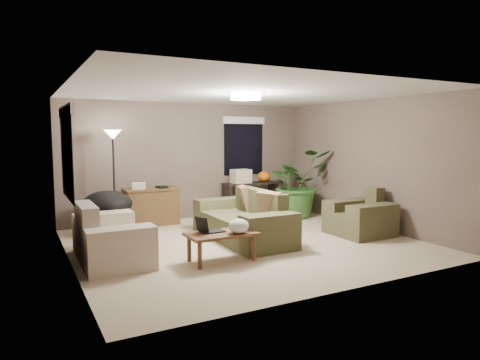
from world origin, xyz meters
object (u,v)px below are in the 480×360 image
coffee_table (221,237)px  papasan_chair (107,209)px  floor_lamp (113,147)px  loveseat (109,240)px  cat_scratching_post (344,216)px  console_table (251,196)px  armchair (360,218)px  main_sofa (244,223)px  desk (152,207)px  houseplant (297,191)px

coffee_table → papasan_chair: papasan_chair is taller
floor_lamp → loveseat: bearing=-103.9°
loveseat → cat_scratching_post: bearing=2.5°
console_table → cat_scratching_post: bearing=-61.3°
loveseat → armchair: size_ratio=1.60×
main_sofa → coffee_table: size_ratio=2.20×
desk → houseplant: bearing=-11.7°
console_table → floor_lamp: floor_lamp is taller
armchair → console_table: size_ratio=0.77×
coffee_table → console_table: (2.11, 2.91, 0.08)m
armchair → loveseat: bearing=173.9°
houseplant → loveseat: bearing=-161.2°
loveseat → floor_lamp: 2.37m
armchair → console_table: armchair is taller
coffee_table → console_table: 3.60m
coffee_table → papasan_chair: size_ratio=0.89×
armchair → papasan_chair: 4.64m
desk → loveseat: bearing=-120.3°
main_sofa → floor_lamp: bearing=137.3°
armchair → floor_lamp: floor_lamp is taller
console_table → cat_scratching_post: size_ratio=2.60×
loveseat → console_table: 4.12m
cat_scratching_post → armchair: bearing=-107.5°
coffee_table → floor_lamp: size_ratio=0.52×
main_sofa → floor_lamp: floor_lamp is taller
desk → floor_lamp: floor_lamp is taller
console_table → papasan_chair: (-3.22, -0.37, 0.03)m
papasan_chair → houseplant: 4.06m
coffee_table → papasan_chair: 2.78m
main_sofa → floor_lamp: 2.84m
armchair → coffee_table: armchair is taller
desk → floor_lamp: 1.45m
armchair → houseplant: bearing=90.5°
armchair → coffee_table: 2.97m
papasan_chair → cat_scratching_post: bearing=-20.0°
papasan_chair → desk: bearing=21.3°
papasan_chair → cat_scratching_post: (4.28, -1.56, -0.25)m
desk → console_table: (2.29, 0.00, 0.06)m
armchair → desk: bearing=140.4°
main_sofa → papasan_chair: 2.56m
desk → console_table: same height
coffee_table → floor_lamp: floor_lamp is taller
desk → armchair: bearing=-39.6°
houseplant → papasan_chair: bearing=176.0°
desk → floor_lamp: (-0.77, -0.20, 1.22)m
armchair → cat_scratching_post: (0.21, 0.67, -0.08)m
loveseat → desk: (1.24, 2.13, 0.08)m
main_sofa → houseplant: houseplant is taller
console_table → coffee_table: bearing=-125.9°
houseplant → cat_scratching_post: bearing=-79.9°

